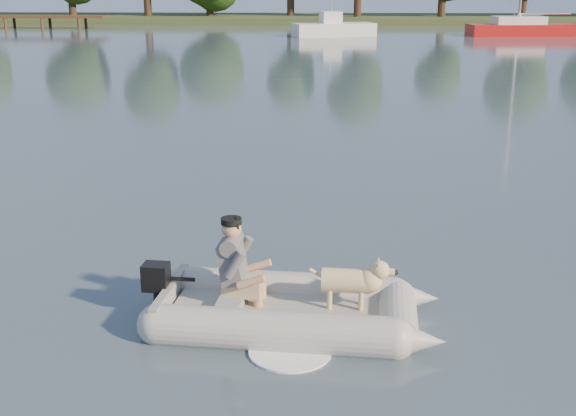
{
  "coord_description": "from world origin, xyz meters",
  "views": [
    {
      "loc": [
        0.29,
        -7.64,
        3.84
      ],
      "look_at": [
        -0.13,
        2.07,
        0.75
      ],
      "focal_mm": 45.0,
      "sensor_mm": 36.0,
      "label": 1
    }
  ],
  "objects_px": {
    "dinghy": "(291,278)",
    "dog": "(346,285)",
    "motorboat": "(334,20)",
    "man": "(234,259)",
    "sailboat": "(524,29)"
  },
  "relations": [
    {
      "from": "dinghy",
      "to": "man",
      "type": "distance_m",
      "value": 0.7
    },
    {
      "from": "motorboat",
      "to": "dog",
      "type": "bearing_deg",
      "value": -108.43
    },
    {
      "from": "dog",
      "to": "sailboat",
      "type": "relative_size",
      "value": 0.08
    },
    {
      "from": "sailboat",
      "to": "dog",
      "type": "bearing_deg",
      "value": -112.61
    },
    {
      "from": "dinghy",
      "to": "motorboat",
      "type": "height_order",
      "value": "motorboat"
    },
    {
      "from": "dog",
      "to": "motorboat",
      "type": "relative_size",
      "value": 0.15
    },
    {
      "from": "man",
      "to": "dinghy",
      "type": "bearing_deg",
      "value": -4.24
    },
    {
      "from": "dog",
      "to": "dinghy",
      "type": "bearing_deg",
      "value": -175.43
    },
    {
      "from": "man",
      "to": "motorboat",
      "type": "height_order",
      "value": "motorboat"
    },
    {
      "from": "man",
      "to": "sailboat",
      "type": "height_order",
      "value": "sailboat"
    },
    {
      "from": "man",
      "to": "sailboat",
      "type": "relative_size",
      "value": 0.09
    },
    {
      "from": "man",
      "to": "dog",
      "type": "relative_size",
      "value": 1.16
    },
    {
      "from": "dinghy",
      "to": "dog",
      "type": "bearing_deg",
      "value": 4.57
    },
    {
      "from": "man",
      "to": "dog",
      "type": "height_order",
      "value": "man"
    },
    {
      "from": "dog",
      "to": "man",
      "type": "bearing_deg",
      "value": -180.0
    }
  ]
}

